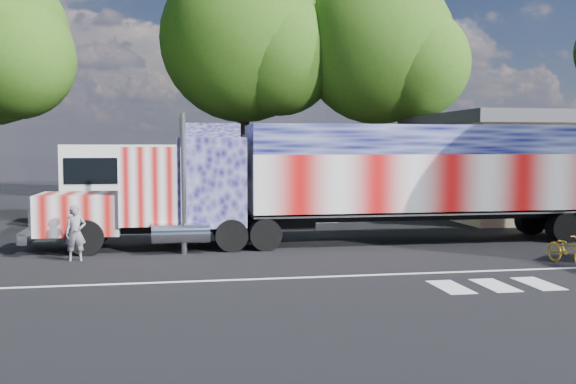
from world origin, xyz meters
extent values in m
plane|color=black|center=(0.00, 0.00, 0.00)|extent=(100.00, 100.00, 0.00)
cube|color=silver|center=(0.00, -3.00, 0.01)|extent=(30.00, 0.15, 0.01)
cube|color=silver|center=(2.80, -4.80, 0.01)|extent=(0.70, 1.60, 0.01)
cube|color=silver|center=(4.00, -4.80, 0.01)|extent=(0.70, 1.60, 0.01)
cube|color=silver|center=(5.20, -4.80, 0.01)|extent=(0.70, 1.60, 0.01)
cube|color=black|center=(-3.85, 2.90, 0.74)|extent=(9.48, 1.05, 0.32)
cube|color=#D6817F|center=(-7.22, 2.90, 1.26)|extent=(2.74, 2.32, 1.37)
cube|color=silver|center=(-8.64, 2.90, 1.26)|extent=(0.13, 2.00, 1.22)
cube|color=silver|center=(-8.85, 2.90, 0.58)|extent=(0.32, 2.63, 0.38)
cube|color=#D6817F|center=(-4.90, 2.90, 2.21)|extent=(1.90, 2.63, 2.63)
cube|color=black|center=(-5.80, 2.90, 2.69)|extent=(0.06, 2.21, 0.95)
cube|color=#52518C|center=(-2.79, 2.90, 2.32)|extent=(2.32, 2.63, 3.06)
cube|color=#52518C|center=(-2.79, 2.90, 4.06)|extent=(1.90, 2.53, 0.53)
cylinder|color=silver|center=(-3.74, 4.29, 2.32)|extent=(0.21, 0.21, 4.64)
cylinder|color=silver|center=(-3.74, 1.51, 2.32)|extent=(0.21, 0.21, 4.64)
cylinder|color=silver|center=(-3.85, 4.27, 0.68)|extent=(1.90, 0.70, 0.70)
cylinder|color=silver|center=(-3.85, 1.53, 0.68)|extent=(1.90, 0.70, 0.70)
cylinder|color=black|center=(-6.90, 1.74, 0.58)|extent=(1.16, 0.37, 1.16)
cylinder|color=black|center=(-6.90, 4.06, 0.58)|extent=(1.16, 0.37, 1.16)
cylinder|color=black|center=(-2.16, 1.79, 0.55)|extent=(1.10, 0.58, 1.10)
cylinder|color=black|center=(-2.16, 4.01, 0.55)|extent=(1.10, 0.58, 1.10)
cylinder|color=black|center=(-1.00, 1.79, 0.55)|extent=(1.10, 0.58, 1.10)
cylinder|color=black|center=(-1.00, 4.01, 0.55)|extent=(1.10, 0.58, 1.10)
cube|color=black|center=(5.63, 2.90, 1.00)|extent=(13.70, 1.16, 0.32)
cube|color=#D77878|center=(5.63, 2.90, 2.21)|extent=(14.12, 2.74, 2.11)
cube|color=#424989|center=(5.63, 2.90, 3.79)|extent=(14.12, 2.74, 1.05)
cube|color=silver|center=(5.63, 2.90, 1.16)|extent=(14.12, 2.74, 0.13)
cylinder|color=black|center=(10.16, 1.79, 0.55)|extent=(1.10, 0.58, 1.10)
cylinder|color=black|center=(10.16, 4.01, 0.55)|extent=(1.10, 0.58, 1.10)
cylinder|color=black|center=(11.32, 4.01, 0.55)|extent=(1.10, 0.58, 1.10)
cube|color=white|center=(-2.77, 10.46, 1.81)|extent=(12.45, 2.70, 3.63)
cube|color=black|center=(-2.77, 10.46, 2.49)|extent=(12.03, 2.76, 1.14)
cube|color=black|center=(-2.77, 10.46, 0.47)|extent=(12.45, 2.70, 0.26)
cube|color=black|center=(-8.99, 10.46, 1.97)|extent=(0.06, 2.39, 1.45)
cylinder|color=black|center=(-7.43, 9.16, 0.52)|extent=(1.04, 0.31, 1.04)
cylinder|color=black|center=(-7.43, 11.75, 0.52)|extent=(1.04, 0.31, 1.04)
cylinder|color=black|center=(0.35, 9.16, 0.52)|extent=(1.04, 0.31, 1.04)
cylinder|color=black|center=(0.35, 11.75, 0.52)|extent=(1.04, 0.31, 1.04)
cylinder|color=black|center=(1.28, 9.16, 0.52)|extent=(1.04, 0.31, 1.04)
cylinder|color=black|center=(1.28, 11.75, 0.52)|extent=(1.04, 0.31, 1.04)
cube|color=#1E5926|center=(12.00, 5.96, 2.40)|extent=(1.60, 0.08, 1.20)
imported|color=slate|center=(-7.08, 0.76, 0.86)|extent=(0.68, 0.49, 1.73)
imported|color=gold|center=(7.53, -2.55, 0.48)|extent=(0.81, 1.88, 0.96)
cylinder|color=black|center=(7.42, 15.74, 3.67)|extent=(0.70, 0.70, 7.34)
sphere|color=#315B15|center=(7.42, 15.74, 9.17)|extent=(8.69, 8.69, 8.69)
sphere|color=#315B15|center=(9.16, 14.44, 8.13)|extent=(6.08, 6.08, 6.08)
sphere|color=#315B15|center=(6.12, 17.05, 10.22)|extent=(5.65, 5.65, 5.65)
sphere|color=#315B15|center=(-11.87, 14.23, 7.91)|extent=(6.05, 6.05, 6.05)
cylinder|color=black|center=(-0.05, 18.02, 3.92)|extent=(0.70, 0.70, 7.84)
sphere|color=#315B15|center=(-0.05, 18.02, 9.80)|extent=(9.65, 9.65, 9.65)
sphere|color=#315B15|center=(1.88, 16.58, 8.68)|extent=(6.75, 6.75, 6.75)
sphere|color=#315B15|center=(-1.49, 19.47, 10.92)|extent=(6.27, 6.27, 6.27)
camera|label=1|loc=(-3.96, -19.78, 3.52)|focal=40.00mm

